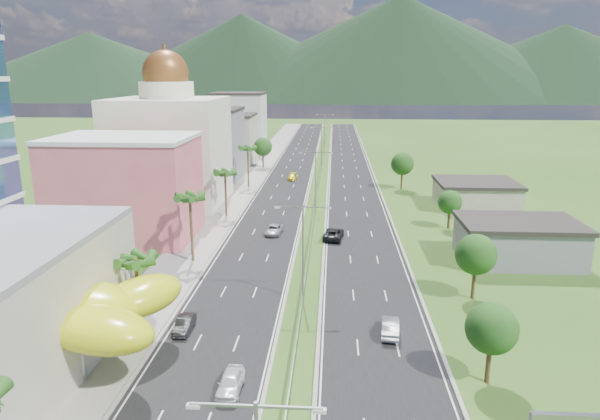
# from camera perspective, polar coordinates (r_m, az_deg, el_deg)

# --- Properties ---
(ground) EXTENTS (500.00, 500.00, 0.00)m
(ground) POSITION_cam_1_polar(r_m,az_deg,el_deg) (51.24, -0.37, -14.26)
(ground) COLOR #2D5119
(ground) RESTS_ON ground
(road_left) EXTENTS (11.00, 260.00, 0.04)m
(road_left) POSITION_cam_1_polar(r_m,az_deg,el_deg) (137.47, -0.90, 4.15)
(road_left) COLOR black
(road_left) RESTS_ON ground
(road_right) EXTENTS (11.00, 260.00, 0.04)m
(road_right) POSITION_cam_1_polar(r_m,az_deg,el_deg) (137.12, 5.38, 4.06)
(road_right) COLOR black
(road_right) RESTS_ON ground
(sidewalk_left) EXTENTS (7.00, 260.00, 0.12)m
(sidewalk_left) POSITION_cam_1_polar(r_m,az_deg,el_deg) (138.52, -4.83, 4.19)
(sidewalk_left) COLOR gray
(sidewalk_left) RESTS_ON ground
(median_guardrail) EXTENTS (0.10, 216.06, 0.76)m
(median_guardrail) POSITION_cam_1_polar(r_m,az_deg,el_deg) (119.30, 2.02, 2.84)
(median_guardrail) COLOR gray
(median_guardrail) RESTS_ON ground
(streetlight_median_b) EXTENTS (6.04, 0.25, 11.00)m
(streetlight_median_b) POSITION_cam_1_polar(r_m,az_deg,el_deg) (57.75, 0.31, -3.57)
(streetlight_median_b) COLOR gray
(streetlight_median_b) RESTS_ON ground
(streetlight_median_c) EXTENTS (6.04, 0.25, 11.00)m
(streetlight_median_c) POSITION_cam_1_polar(r_m,az_deg,el_deg) (96.55, 1.68, 3.78)
(streetlight_median_c) COLOR gray
(streetlight_median_c) RESTS_ON ground
(streetlight_median_d) EXTENTS (6.04, 0.25, 11.00)m
(streetlight_median_d) POSITION_cam_1_polar(r_m,az_deg,el_deg) (141.00, 2.31, 7.16)
(streetlight_median_d) COLOR gray
(streetlight_median_d) RESTS_ON ground
(streetlight_median_e) EXTENTS (6.04, 0.25, 11.00)m
(streetlight_median_e) POSITION_cam_1_polar(r_m,az_deg,el_deg) (185.72, 2.65, 8.92)
(streetlight_median_e) COLOR gray
(streetlight_median_e) RESTS_ON ground
(lime_canopy) EXTENTS (18.00, 15.00, 7.40)m
(lime_canopy) POSITION_cam_1_polar(r_m,az_deg,el_deg) (50.87, -24.16, -9.59)
(lime_canopy) COLOR #C4CD14
(lime_canopy) RESTS_ON ground
(pink_shophouse) EXTENTS (20.00, 15.00, 15.00)m
(pink_shophouse) POSITION_cam_1_polar(r_m,az_deg,el_deg) (84.65, -18.08, 2.07)
(pink_shophouse) COLOR #D25669
(pink_shophouse) RESTS_ON ground
(domed_building) EXTENTS (20.00, 20.00, 28.70)m
(domed_building) POSITION_cam_1_polar(r_m,az_deg,el_deg) (105.41, -13.71, 6.82)
(domed_building) COLOR beige
(domed_building) RESTS_ON ground
(midrise_grey) EXTENTS (16.00, 15.00, 16.00)m
(midrise_grey) POSITION_cam_1_polar(r_m,az_deg,el_deg) (129.49, -9.96, 6.87)
(midrise_grey) COLOR gray
(midrise_grey) RESTS_ON ground
(midrise_beige) EXTENTS (16.00, 15.00, 13.00)m
(midrise_beige) POSITION_cam_1_polar(r_m,az_deg,el_deg) (150.98, -8.01, 7.42)
(midrise_beige) COLOR #B1A292
(midrise_beige) RESTS_ON ground
(midrise_white) EXTENTS (16.00, 15.00, 18.00)m
(midrise_white) POSITION_cam_1_polar(r_m,az_deg,el_deg) (173.19, -6.52, 9.19)
(midrise_white) COLOR silver
(midrise_white) RESTS_ON ground
(shed_near) EXTENTS (15.00, 10.00, 5.00)m
(shed_near) POSITION_cam_1_polar(r_m,az_deg,el_deg) (77.35, 22.21, -3.27)
(shed_near) COLOR gray
(shed_near) RESTS_ON ground
(shed_far) EXTENTS (14.00, 12.00, 4.40)m
(shed_far) POSITION_cam_1_polar(r_m,az_deg,el_deg) (105.78, 18.23, 1.49)
(shed_far) COLOR #B1A292
(shed_far) RESTS_ON ground
(palm_tree_b) EXTENTS (3.60, 3.60, 8.10)m
(palm_tree_b) POSITION_cam_1_polar(r_m,az_deg,el_deg) (53.37, -17.14, -5.42)
(palm_tree_b) COLOR #47301C
(palm_tree_b) RESTS_ON ground
(palm_tree_c) EXTENTS (3.60, 3.60, 9.60)m
(palm_tree_c) POSITION_cam_1_polar(r_m,az_deg,el_deg) (71.23, -11.67, 1.07)
(palm_tree_c) COLOR #47301C
(palm_tree_c) RESTS_ON ground
(palm_tree_d) EXTENTS (3.60, 3.60, 8.60)m
(palm_tree_d) POSITION_cam_1_polar(r_m,az_deg,el_deg) (93.32, -8.00, 3.77)
(palm_tree_d) COLOR #47301C
(palm_tree_d) RESTS_ON ground
(palm_tree_e) EXTENTS (3.60, 3.60, 9.40)m
(palm_tree_e) POSITION_cam_1_polar(r_m,az_deg,el_deg) (117.47, -5.60, 6.41)
(palm_tree_e) COLOR #47301C
(palm_tree_e) RESTS_ON ground
(leafy_tree_lfar) EXTENTS (4.90, 4.90, 8.05)m
(leafy_tree_lfar) POSITION_cam_1_polar(r_m,az_deg,el_deg) (142.34, -3.98, 6.74)
(leafy_tree_lfar) COLOR #47301C
(leafy_tree_lfar) RESTS_ON ground
(leafy_tree_ra) EXTENTS (4.20, 4.20, 6.90)m
(leafy_tree_ra) POSITION_cam_1_polar(r_m,az_deg,el_deg) (46.32, 19.77, -11.83)
(leafy_tree_ra) COLOR #47301C
(leafy_tree_ra) RESTS_ON ground
(leafy_tree_rb) EXTENTS (4.55, 4.55, 7.47)m
(leafy_tree_rb) POSITION_cam_1_polar(r_m,az_deg,el_deg) (62.12, 18.26, -4.54)
(leafy_tree_rb) COLOR #47301C
(leafy_tree_rb) RESTS_ON ground
(leafy_tree_rc) EXTENTS (3.85, 3.85, 6.33)m
(leafy_tree_rc) POSITION_cam_1_polar(r_m,az_deg,el_deg) (89.23, 15.71, 0.79)
(leafy_tree_rc) COLOR #47301C
(leafy_tree_rc) RESTS_ON ground
(leafy_tree_rd) EXTENTS (4.90, 4.90, 8.05)m
(leafy_tree_rd) POSITION_cam_1_polar(r_m,az_deg,el_deg) (117.34, 10.87, 4.86)
(leafy_tree_rd) COLOR #47301C
(leafy_tree_rd) RESTS_ON ground
(mountain_ridge) EXTENTS (860.00, 140.00, 90.00)m
(mountain_ridge) POSITION_cam_1_polar(r_m,az_deg,el_deg) (498.69, 10.35, 11.40)
(mountain_ridge) COLOR black
(mountain_ridge) RESTS_ON ground
(car_white_near_left) EXTENTS (1.89, 4.51, 1.53)m
(car_white_near_left) POSITION_cam_1_polar(r_m,az_deg,el_deg) (44.84, -7.42, -17.77)
(car_white_near_left) COLOR silver
(car_white_near_left) RESTS_ON road_left
(car_dark_left) EXTENTS (1.52, 4.22, 1.39)m
(car_dark_left) POSITION_cam_1_polar(r_m,az_deg,el_deg) (54.67, -12.24, -11.81)
(car_dark_left) COLOR black
(car_dark_left) RESTS_ON road_left
(car_silver_mid_left) EXTENTS (2.78, 5.16, 1.38)m
(car_silver_mid_left) POSITION_cam_1_polar(r_m,az_deg,el_deg) (83.92, -2.79, -2.10)
(car_silver_mid_left) COLOR #A2A4A9
(car_silver_mid_left) RESTS_ON road_left
(car_yellow_far_left) EXTENTS (2.09, 4.78, 1.37)m
(car_yellow_far_left) POSITION_cam_1_polar(r_m,az_deg,el_deg) (126.56, -0.83, 3.57)
(car_yellow_far_left) COLOR gold
(car_yellow_far_left) RESTS_ON road_left
(car_silver_right) EXTENTS (2.11, 4.80, 1.53)m
(car_silver_right) POSITION_cam_1_polar(r_m,az_deg,el_deg) (53.50, 9.62, -12.20)
(car_silver_right) COLOR #95979C
(car_silver_right) RESTS_ON road_right
(car_dark_far_right) EXTENTS (3.44, 6.14, 1.62)m
(car_dark_far_right) POSITION_cam_1_polar(r_m,az_deg,el_deg) (81.51, 3.60, -2.53)
(car_dark_far_right) COLOR black
(car_dark_far_right) RESTS_ON road_right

